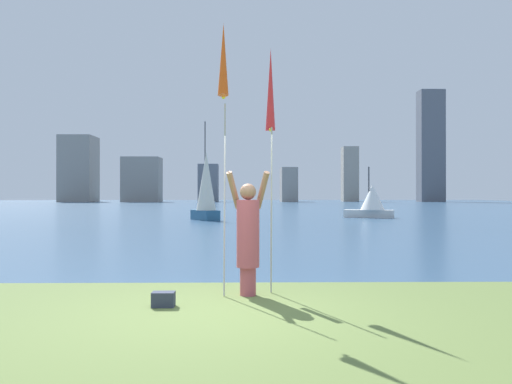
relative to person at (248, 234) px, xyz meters
name	(u,v)px	position (x,y,z in m)	size (l,w,h in m)	color
ground	(245,208)	(-0.41, 49.91, -1.01)	(120.00, 138.00, 0.12)	#5B7038
person	(248,234)	(0.00, 0.00, 0.00)	(0.71, 0.52, 1.94)	#B24C59
kite_flag_left	(223,67)	(-0.37, -0.29, 2.52)	(0.16, 0.69, 4.15)	#B2B2B7
kite_flag_right	(271,95)	(0.37, 0.35, 2.24)	(0.16, 0.56, 3.94)	#B2B2B7
bag	(163,299)	(-1.18, -0.76, -0.85)	(0.31, 0.20, 0.21)	#33384C
sailboat_0	(206,188)	(-2.54, 21.63, 0.97)	(1.94, 2.47, 5.94)	#2D6084
sailboat_3	(371,201)	(8.14, 24.46, 0.12)	(3.30, 2.14, 3.37)	silver
skyline_tower_0	(79,169)	(-33.71, 89.64, 5.56)	(6.31, 6.63, 13.01)	gray
skyline_tower_1	(142,180)	(-20.83, 87.96, 3.40)	(7.25, 5.03, 8.70)	gray
skyline_tower_2	(208,183)	(-8.06, 90.44, 2.81)	(3.96, 3.58, 7.52)	slate
skyline_tower_3	(289,185)	(8.01, 89.43, 2.42)	(3.11, 7.18, 6.74)	gray
skyline_tower_4	(350,174)	(20.78, 91.84, 4.65)	(3.13, 3.14, 11.19)	gray
skyline_tower_5	(431,146)	(36.32, 88.81, 10.13)	(4.81, 3.24, 22.16)	#565B66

